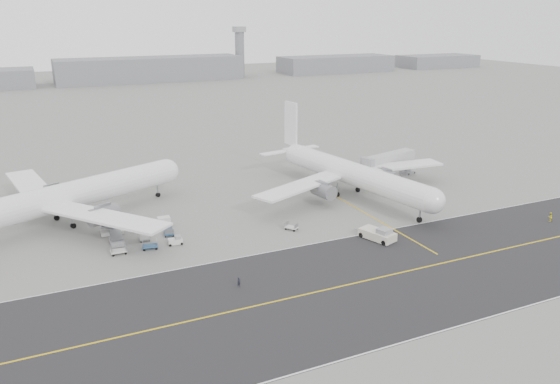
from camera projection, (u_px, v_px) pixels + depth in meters
name	position (u px, v px, depth m)	size (l,w,h in m)	color
ground	(240.00, 252.00, 92.99)	(700.00, 700.00, 0.00)	gray
taxiway	(315.00, 292.00, 79.44)	(220.00, 59.00, 0.03)	#2A292C
horizon_buildings	(135.00, 82.00, 329.60)	(520.00, 28.00, 28.00)	slate
control_tower	(240.00, 50.00, 356.63)	(7.00, 7.00, 31.25)	slate
airliner_a	(63.00, 197.00, 103.80)	(51.30, 50.10, 18.77)	white
airliner_b	(349.00, 172.00, 120.88)	(50.87, 51.84, 18.00)	white
pushback_tug	(378.00, 234.00, 97.77)	(5.05, 8.62, 2.45)	beige
jet_bridge	(389.00, 161.00, 132.86)	(17.68, 7.66, 6.62)	gray
gse_cluster	(144.00, 239.00, 98.17)	(17.59, 16.98, 2.03)	#96969B
stray_dolly	(291.00, 230.00, 102.55)	(1.42, 2.31, 1.42)	silver
ground_crew_a	(239.00, 282.00, 80.76)	(0.57, 0.37, 1.56)	black
ground_crew_b	(550.00, 217.00, 106.40)	(0.90, 0.70, 1.85)	yellow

